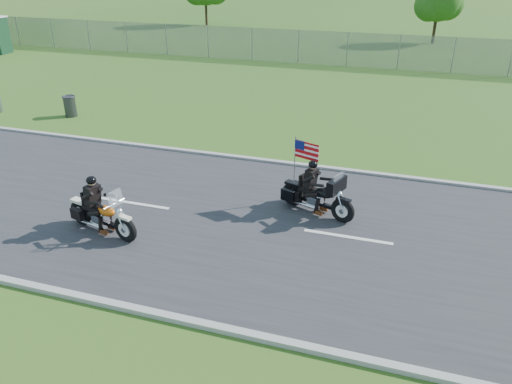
% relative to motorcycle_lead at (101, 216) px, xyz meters
% --- Properties ---
extents(ground, '(420.00, 420.00, 0.00)m').
position_rel_motorcycle_lead_xyz_m(ground, '(1.94, 1.59, -0.49)').
color(ground, '#204E18').
rests_on(ground, ground).
extents(road, '(120.00, 8.00, 0.04)m').
position_rel_motorcycle_lead_xyz_m(road, '(1.94, 1.59, -0.47)').
color(road, '#28282B').
rests_on(road, ground).
extents(curb_north, '(120.00, 0.18, 0.12)m').
position_rel_motorcycle_lead_xyz_m(curb_north, '(1.94, 5.64, -0.44)').
color(curb_north, '#9E9B93').
rests_on(curb_north, ground).
extents(curb_south, '(120.00, 0.18, 0.12)m').
position_rel_motorcycle_lead_xyz_m(curb_south, '(1.94, -2.46, -0.44)').
color(curb_south, '#9E9B93').
rests_on(curb_south, ground).
extents(fence, '(60.00, 0.03, 2.00)m').
position_rel_motorcycle_lead_xyz_m(fence, '(-3.06, 21.59, 0.51)').
color(fence, gray).
rests_on(fence, ground).
extents(tree_fence_near, '(3.52, 3.28, 4.75)m').
position_rel_motorcycle_lead_xyz_m(tree_fence_near, '(7.98, 31.62, 2.49)').
color(tree_fence_near, '#382316').
rests_on(tree_fence_near, ground).
extents(motorcycle_lead, '(2.24, 0.92, 1.53)m').
position_rel_motorcycle_lead_xyz_m(motorcycle_lead, '(0.00, 0.00, 0.00)').
color(motorcycle_lead, black).
rests_on(motorcycle_lead, ground).
extents(motorcycle_follow, '(2.16, 1.11, 1.87)m').
position_rel_motorcycle_lead_xyz_m(motorcycle_follow, '(4.93, 2.62, 0.03)').
color(motorcycle_follow, black).
rests_on(motorcycle_follow, ground).
extents(trash_can, '(0.51, 0.51, 0.85)m').
position_rel_motorcycle_lead_xyz_m(trash_can, '(-6.77, 8.01, -0.06)').
color(trash_can, '#313136').
rests_on(trash_can, ground).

